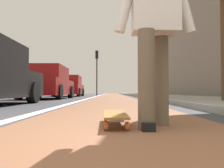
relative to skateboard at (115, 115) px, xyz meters
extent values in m
plane|color=#38383D|center=(8.85, -0.02, -0.09)|extent=(80.00, 80.00, 0.00)
cube|color=brown|center=(22.85, -0.02, -0.09)|extent=(56.00, 2.01, 0.00)
cube|color=silver|center=(18.85, 1.14, -0.09)|extent=(52.00, 0.16, 0.01)
cube|color=#9E9B93|center=(16.85, -3.03, -0.04)|extent=(52.00, 3.20, 0.11)
cube|color=gray|center=(20.85, -6.19, 5.44)|extent=(40.00, 1.20, 11.07)
cylinder|color=orange|center=(0.30, 0.09, -0.06)|extent=(0.07, 0.03, 0.07)
cylinder|color=orange|center=(0.30, -0.08, -0.06)|extent=(0.07, 0.03, 0.07)
cylinder|color=orange|center=(-0.30, 0.08, -0.06)|extent=(0.07, 0.03, 0.07)
cylinder|color=orange|center=(-0.30, -0.09, -0.06)|extent=(0.07, 0.03, 0.07)
cube|color=silver|center=(0.30, 0.01, -0.01)|extent=(0.06, 0.12, 0.02)
cube|color=silver|center=(-0.30, -0.01, -0.01)|extent=(0.06, 0.12, 0.02)
cube|color=olive|center=(0.00, 0.00, 0.01)|extent=(0.85, 0.22, 0.02)
cylinder|color=brown|center=(-0.27, -0.25, 0.32)|extent=(0.14, 0.14, 0.82)
cylinder|color=brown|center=(-0.01, -0.43, 0.32)|extent=(0.14, 0.14, 0.82)
cube|color=black|center=(-0.27, -0.25, -0.06)|extent=(0.26, 0.11, 0.07)
cylinder|color=silver|center=(-0.14, -0.59, 1.03)|extent=(0.10, 0.24, 0.60)
cylinder|color=black|center=(4.44, 2.20, 0.22)|extent=(0.63, 0.22, 0.63)
cube|color=maroon|center=(8.84, 2.97, 0.44)|extent=(4.26, 1.74, 0.70)
cube|color=maroon|center=(8.69, 2.97, 1.09)|extent=(2.34, 1.60, 0.60)
cube|color=#4C606B|center=(9.86, 2.97, 1.09)|extent=(0.05, 1.52, 0.51)
cylinder|color=black|center=(10.16, 3.79, 0.23)|extent=(0.64, 0.22, 0.64)
cylinder|color=black|center=(10.16, 2.15, 0.23)|extent=(0.64, 0.22, 0.64)
cylinder|color=black|center=(7.53, 3.80, 0.23)|extent=(0.64, 0.22, 0.64)
cylinder|color=black|center=(7.52, 2.16, 0.23)|extent=(0.64, 0.22, 0.64)
cube|color=maroon|center=(15.21, 3.12, 0.42)|extent=(4.44, 1.87, 0.70)
cube|color=maroon|center=(15.06, 3.11, 1.07)|extent=(2.46, 1.68, 0.60)
cube|color=#4C606B|center=(16.26, 3.15, 1.07)|extent=(0.08, 1.54, 0.51)
cylinder|color=black|center=(16.54, 3.98, 0.21)|extent=(0.61, 0.24, 0.60)
cylinder|color=black|center=(16.59, 2.33, 0.21)|extent=(0.61, 0.24, 0.60)
cylinder|color=black|center=(13.82, 3.91, 0.21)|extent=(0.61, 0.24, 0.60)
cylinder|color=black|center=(13.87, 2.25, 0.21)|extent=(0.61, 0.24, 0.60)
cylinder|color=#2D2D2D|center=(21.74, 1.54, 1.72)|extent=(0.12, 0.12, 3.63)
cube|color=black|center=(21.74, 1.54, 3.94)|extent=(0.24, 0.28, 0.80)
sphere|color=#360606|center=(21.87, 1.54, 4.20)|extent=(0.16, 0.16, 0.16)
sphere|color=#392907|center=(21.87, 1.54, 3.94)|extent=(0.16, 0.16, 0.16)
sphere|color=green|center=(21.87, 1.54, 3.68)|extent=(0.16, 0.16, 0.16)
cylinder|color=brown|center=(12.91, -2.54, 0.32)|extent=(0.14, 0.14, 0.83)
cylinder|color=brown|center=(12.65, -2.35, 0.32)|extent=(0.14, 0.14, 0.83)
cube|color=black|center=(12.91, -2.54, -0.06)|extent=(0.26, 0.10, 0.07)
cube|color=black|center=(12.79, -2.43, 1.05)|extent=(0.24, 0.41, 0.61)
cylinder|color=black|center=(12.79, -2.68, 1.05)|extent=(0.09, 0.24, 0.61)
cylinder|color=black|center=(12.79, -2.19, 1.05)|extent=(0.09, 0.24, 0.61)
sphere|color=tan|center=(12.79, -2.43, 1.46)|extent=(0.22, 0.22, 0.22)
camera|label=1|loc=(-2.25, 0.03, 0.21)|focal=38.87mm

